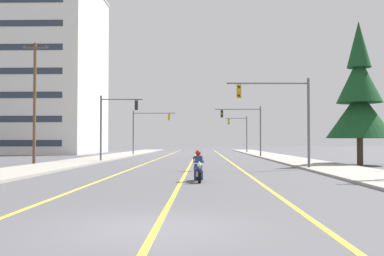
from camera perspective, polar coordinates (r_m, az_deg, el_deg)
ground_plane at (r=10.02m, az=-5.12°, el=-12.35°), size 400.00×400.00×0.00m
lane_stripe_center at (r=54.83m, az=0.28°, el=-3.69°), size 0.16×100.00×0.01m
lane_stripe_left at (r=55.04m, az=-3.78°, el=-3.68°), size 0.16×100.00×0.01m
lane_stripe_right at (r=54.88m, az=4.02°, el=-3.69°), size 0.16×100.00×0.01m
sidewalk_kerb_right at (r=50.62m, az=11.51°, el=-3.74°), size 4.40×110.00×0.14m
sidewalk_kerb_left at (r=51.05m, az=-11.31°, el=-3.73°), size 4.40×110.00×0.14m
motorcycle_with_rider at (r=21.34m, az=0.80°, el=-5.14°), size 0.70×2.19×1.46m
traffic_signal_near_right at (r=31.69m, az=11.46°, el=2.44°), size 5.67×0.47×6.20m
traffic_signal_near_left at (r=43.38m, az=-9.87°, el=1.16°), size 3.97×0.50×6.20m
traffic_signal_mid_right at (r=56.02m, az=6.89°, el=0.60°), size 5.62×0.44×6.20m
traffic_signal_mid_left at (r=63.49m, az=-5.79°, el=0.33°), size 5.94×0.37×6.20m
traffic_signal_far_right at (r=77.40m, az=6.11°, el=-0.15°), size 3.67×0.37×6.20m
utility_pole_left_near at (r=41.44m, az=-19.05°, el=3.26°), size 2.21×0.26×10.37m
conifer_tree_right_verge_near at (r=39.13m, az=20.17°, el=3.46°), size 5.29×5.29×11.64m
apartment_building_far_left_block at (r=81.13m, az=-21.41°, el=6.82°), size 27.36×21.16×27.58m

